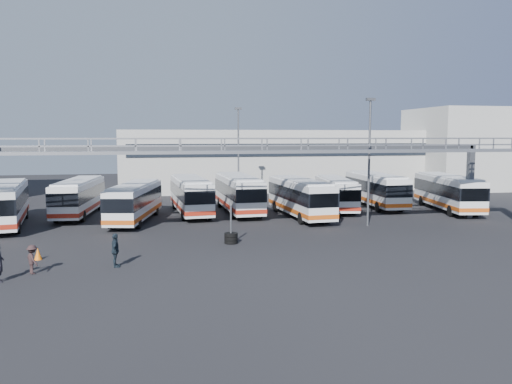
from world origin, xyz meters
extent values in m
plane|color=black|center=(0.00, 0.00, 0.00)|extent=(140.00, 140.00, 0.00)
cube|color=gray|center=(0.00, 5.00, 6.10)|extent=(50.00, 1.80, 0.22)
cube|color=gray|center=(0.00, 4.15, 7.05)|extent=(50.00, 0.10, 0.10)
cube|color=gray|center=(0.00, 5.85, 7.05)|extent=(50.00, 0.10, 0.10)
cube|color=#4C4F54|center=(0.00, 9.00, 6.30)|extent=(45.00, 0.50, 0.35)
cube|color=#9E9E99|center=(12.00, 38.00, 4.00)|extent=(42.00, 14.00, 8.00)
cube|color=#B2B2AD|center=(38.00, 32.00, 5.50)|extent=(14.00, 12.00, 11.00)
cylinder|color=#4C4F54|center=(12.00, 7.00, 5.00)|extent=(0.18, 0.18, 10.00)
cube|color=#4C4F54|center=(12.00, 7.00, 10.10)|extent=(0.70, 0.35, 0.22)
cylinder|color=#4C4F54|center=(4.00, 22.00, 5.00)|extent=(0.18, 0.18, 10.00)
cube|color=#4C4F54|center=(4.00, 22.00, 10.10)|extent=(0.70, 0.35, 0.22)
cube|color=silver|center=(-16.52, 12.68, 1.89)|extent=(4.28, 11.62, 2.84)
cube|color=black|center=(-16.52, 12.68, 2.22)|extent=(4.35, 11.69, 1.14)
cube|color=maroon|center=(-16.52, 12.68, 0.88)|extent=(4.34, 11.68, 0.36)
cube|color=silver|center=(-16.52, 12.68, 3.39)|extent=(3.85, 10.46, 0.17)
cylinder|color=black|center=(-14.81, 9.27, 0.52)|extent=(0.46, 1.07, 1.03)
cylinder|color=black|center=(-15.91, 16.45, 0.52)|extent=(0.46, 1.07, 1.03)
cube|color=silver|center=(-11.53, 17.20, 1.80)|extent=(3.51, 11.03, 2.71)
cube|color=black|center=(-11.53, 17.20, 2.12)|extent=(3.57, 11.09, 1.08)
cube|color=maroon|center=(-11.53, 17.20, 0.84)|extent=(3.56, 11.08, 0.34)
cube|color=silver|center=(-11.53, 17.20, 3.23)|extent=(3.16, 9.92, 0.16)
cylinder|color=black|center=(-12.98, 13.85, 0.49)|extent=(0.39, 1.01, 0.99)
cylinder|color=black|center=(-10.76, 13.64, 0.49)|extent=(0.39, 1.01, 0.99)
cylinder|color=black|center=(-12.30, 20.76, 0.49)|extent=(0.39, 1.01, 0.99)
cylinder|color=black|center=(-10.09, 20.54, 0.49)|extent=(0.39, 1.01, 0.99)
cube|color=silver|center=(-6.45, 12.98, 1.76)|extent=(4.55, 10.88, 2.65)
cube|color=black|center=(-6.45, 12.98, 2.07)|extent=(4.63, 10.95, 1.06)
cube|color=#BE4C11|center=(-6.45, 12.98, 0.82)|extent=(4.61, 10.94, 0.34)
cube|color=silver|center=(-6.45, 12.98, 3.16)|extent=(4.10, 9.79, 0.15)
cylinder|color=black|center=(-8.22, 9.88, 0.48)|extent=(0.48, 1.00, 0.96)
cylinder|color=black|center=(-6.09, 9.43, 0.48)|extent=(0.48, 1.00, 0.96)
cylinder|color=black|center=(-6.81, 16.52, 0.48)|extent=(0.48, 1.00, 0.96)
cylinder|color=black|center=(-4.69, 16.07, 0.48)|extent=(0.48, 1.00, 0.96)
cube|color=silver|center=(-1.51, 16.21, 1.84)|extent=(3.25, 11.25, 2.78)
cube|color=black|center=(-1.51, 16.21, 2.17)|extent=(3.32, 11.31, 1.11)
cube|color=maroon|center=(-1.51, 16.21, 0.86)|extent=(3.31, 11.30, 0.35)
cube|color=silver|center=(-1.51, 16.21, 3.31)|extent=(2.93, 10.12, 0.16)
cylinder|color=black|center=(-2.42, 12.59, 0.50)|extent=(0.37, 1.03, 1.01)
cylinder|color=black|center=(-0.14, 12.74, 0.50)|extent=(0.37, 1.03, 1.01)
cylinder|color=black|center=(-2.89, 19.68, 0.50)|extent=(0.37, 1.03, 1.01)
cylinder|color=black|center=(-0.61, 19.83, 0.50)|extent=(0.37, 1.03, 1.01)
cube|color=silver|center=(2.98, 16.22, 1.91)|extent=(2.93, 11.59, 2.88)
cube|color=black|center=(2.98, 16.22, 2.25)|extent=(2.99, 11.66, 1.15)
cube|color=maroon|center=(2.98, 16.22, 0.89)|extent=(2.98, 11.65, 0.37)
cube|color=silver|center=(2.98, 16.22, 3.44)|extent=(2.63, 10.43, 0.17)
cylinder|color=black|center=(1.89, 12.50, 0.52)|extent=(0.34, 1.06, 1.05)
cylinder|color=black|center=(4.27, 12.57, 0.52)|extent=(0.34, 1.06, 1.05)
cylinder|color=black|center=(1.70, 19.88, 0.52)|extent=(0.34, 1.06, 1.05)
cylinder|color=black|center=(4.07, 19.94, 0.52)|extent=(0.34, 1.06, 1.05)
cube|color=silver|center=(7.92, 12.38, 1.85)|extent=(3.10, 11.29, 2.79)
cube|color=black|center=(7.92, 12.38, 2.18)|extent=(3.16, 11.35, 1.12)
cube|color=#BE4C11|center=(7.92, 12.38, 0.86)|extent=(3.15, 11.34, 0.36)
cube|color=silver|center=(7.92, 12.38, 3.33)|extent=(2.79, 10.16, 0.16)
cylinder|color=black|center=(6.96, 8.76, 0.51)|extent=(0.36, 1.03, 1.02)
cylinder|color=black|center=(9.25, 8.87, 0.51)|extent=(0.36, 1.03, 1.02)
cylinder|color=black|center=(6.60, 15.90, 0.51)|extent=(0.36, 1.03, 1.02)
cylinder|color=black|center=(8.89, 16.01, 0.51)|extent=(0.36, 1.03, 1.02)
cube|color=silver|center=(12.65, 16.00, 1.70)|extent=(3.86, 10.49, 2.56)
cube|color=black|center=(12.65, 16.00, 2.00)|extent=(3.92, 10.56, 1.03)
cube|color=maroon|center=(12.65, 16.00, 0.79)|extent=(3.91, 10.55, 0.33)
cube|color=silver|center=(12.65, 16.00, 3.06)|extent=(3.47, 9.44, 0.15)
cylinder|color=black|center=(11.12, 12.92, 0.47)|extent=(0.42, 0.96, 0.93)
cylinder|color=black|center=(13.19, 12.60, 0.47)|extent=(0.42, 0.96, 0.93)
cylinder|color=black|center=(12.11, 19.40, 0.47)|extent=(0.42, 0.96, 0.93)
cylinder|color=black|center=(14.18, 19.09, 0.47)|extent=(0.42, 0.96, 0.93)
cube|color=silver|center=(17.43, 17.19, 1.86)|extent=(3.10, 11.30, 2.80)
cube|color=black|center=(17.43, 17.19, 2.19)|extent=(3.16, 11.36, 1.12)
cube|color=#BE4C11|center=(17.43, 17.19, 0.86)|extent=(3.15, 11.35, 0.36)
cube|color=silver|center=(17.43, 17.19, 3.34)|extent=(2.79, 10.17, 0.16)
cylinder|color=black|center=(16.10, 13.67, 0.51)|extent=(0.36, 1.03, 1.02)
cylinder|color=black|center=(18.40, 13.55, 0.51)|extent=(0.36, 1.03, 1.02)
cylinder|color=black|center=(16.46, 20.82, 0.51)|extent=(0.36, 1.03, 1.02)
cylinder|color=black|center=(18.76, 20.70, 0.51)|extent=(0.36, 1.03, 1.02)
cube|color=silver|center=(23.10, 13.24, 1.87)|extent=(4.49, 11.56, 2.82)
cube|color=black|center=(23.10, 13.24, 2.21)|extent=(4.56, 11.63, 1.13)
cube|color=#BE4C11|center=(23.10, 13.24, 0.87)|extent=(4.55, 11.61, 0.36)
cube|color=silver|center=(23.10, 13.24, 3.36)|extent=(4.04, 10.40, 0.16)
cylinder|color=black|center=(21.33, 9.88, 0.51)|extent=(0.48, 1.06, 1.03)
cylinder|color=black|center=(23.62, 9.48, 0.51)|extent=(0.48, 1.06, 1.03)
cylinder|color=black|center=(22.59, 16.99, 0.51)|extent=(0.48, 1.06, 1.03)
cylinder|color=black|center=(24.88, 16.59, 0.51)|extent=(0.48, 1.06, 1.03)
imported|color=black|center=(-11.20, -2.61, 0.77)|extent=(1.03, 1.15, 1.55)
imported|color=#19242E|center=(-7.02, -2.08, 0.95)|extent=(0.50, 1.13, 1.89)
cone|color=orange|center=(-11.61, 0.57, 0.35)|extent=(0.45, 0.45, 0.70)
cylinder|color=black|center=(0.18, 2.70, 0.13)|extent=(0.90, 0.90, 0.22)
cylinder|color=black|center=(0.18, 2.70, 0.37)|extent=(0.90, 0.90, 0.22)
cylinder|color=black|center=(0.18, 2.70, 0.60)|extent=(0.90, 0.90, 0.22)
cylinder|color=#4C4F54|center=(0.18, 2.70, 1.29)|extent=(0.13, 0.13, 2.58)
camera|label=1|loc=(-4.89, -30.06, 7.20)|focal=35.00mm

